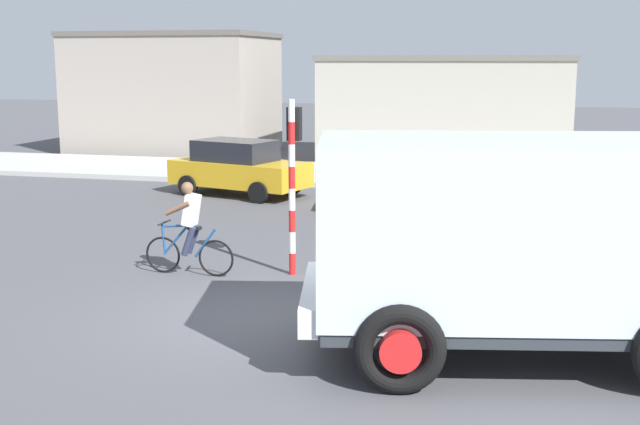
# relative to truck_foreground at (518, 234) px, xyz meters

# --- Properties ---
(ground_plane) EXTENTS (120.00, 120.00, 0.00)m
(ground_plane) POSITION_rel_truck_foreground_xyz_m (-3.84, 0.77, -1.67)
(ground_plane) COLOR #4C4C51
(sidewalk_far) EXTENTS (80.00, 5.00, 0.16)m
(sidewalk_far) POSITION_rel_truck_foreground_xyz_m (-3.84, 15.95, -1.59)
(sidewalk_far) COLOR #ADADA8
(sidewalk_far) RESTS_ON ground
(truck_foreground) EXTENTS (5.81, 3.64, 2.90)m
(truck_foreground) POSITION_rel_truck_foreground_xyz_m (0.00, 0.00, 0.00)
(truck_foreground) COLOR silver
(truck_foreground) RESTS_ON ground
(cyclist) EXTENTS (1.73, 0.50, 1.72)m
(cyclist) POSITION_rel_truck_foreground_xyz_m (-5.85, 2.88, -0.80)
(cyclist) COLOR black
(cyclist) RESTS_ON ground
(traffic_light_pole) EXTENTS (0.24, 0.43, 3.20)m
(traffic_light_pole) POSITION_rel_truck_foreground_xyz_m (-4.04, 3.44, 0.40)
(traffic_light_pole) COLOR red
(traffic_light_pole) RESTS_ON ground
(car_red_near) EXTENTS (4.31, 2.74, 1.60)m
(car_red_near) POSITION_rel_truck_foreground_xyz_m (-8.05, 11.56, -0.85)
(car_red_near) COLOR gold
(car_red_near) RESTS_ON ground
(car_white_mid) EXTENTS (4.22, 2.34, 1.60)m
(car_white_mid) POSITION_rel_truck_foreground_xyz_m (-2.70, 10.14, -0.85)
(car_white_mid) COLOR red
(car_white_mid) RESTS_ON ground
(pedestrian_near_kerb) EXTENTS (0.34, 0.22, 1.62)m
(pedestrian_near_kerb) POSITION_rel_truck_foreground_xyz_m (0.98, 10.85, -0.82)
(pedestrian_near_kerb) COLOR #2D334C
(pedestrian_near_kerb) RESTS_ON ground
(building_corner_left) EXTENTS (8.01, 5.57, 4.99)m
(building_corner_left) POSITION_rel_truck_foreground_xyz_m (-14.62, 21.82, 0.83)
(building_corner_left) COLOR #9E9389
(building_corner_left) RESTS_ON ground
(building_mid_block) EXTENTS (9.46, 5.40, 4.04)m
(building_mid_block) POSITION_rel_truck_foreground_xyz_m (-3.08, 21.65, 0.35)
(building_mid_block) COLOR #B2AD9E
(building_mid_block) RESTS_ON ground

